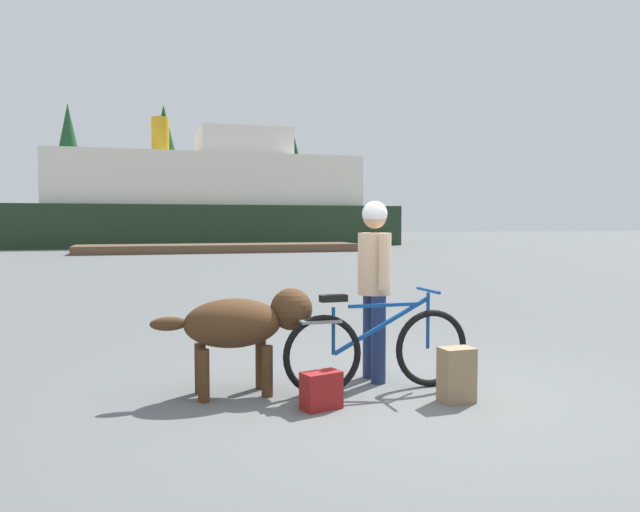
{
  "coord_description": "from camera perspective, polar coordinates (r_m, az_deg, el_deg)",
  "views": [
    {
      "loc": [
        -2.35,
        -4.86,
        1.53
      ],
      "look_at": [
        -0.25,
        2.1,
        1.13
      ],
      "focal_mm": 34.64,
      "sensor_mm": 36.0,
      "label": 1
    }
  ],
  "objects": [
    {
      "name": "dog",
      "position": [
        5.52,
        -7.0,
        -6.19
      ],
      "size": [
        1.43,
        0.51,
        0.93
      ],
      "color": "#472D19",
      "rests_on": "ground_plane"
    },
    {
      "name": "pine_tree_far_left",
      "position": [
        57.63,
        -22.21,
        8.66
      ],
      "size": [
        3.53,
        3.53,
        11.62
      ],
      "color": "#4C331E",
      "rests_on": "ground_plane"
    },
    {
      "name": "pine_tree_center",
      "position": [
        58.57,
        -14.2,
        9.16
      ],
      "size": [
        4.15,
        4.15,
        12.1
      ],
      "color": "#4C331E",
      "rests_on": "ground_plane"
    },
    {
      "name": "pine_tree_far_right",
      "position": [
        62.63,
        -2.36,
        7.35
      ],
      "size": [
        3.8,
        3.8,
        9.96
      ],
      "color": "#4C331E",
      "rests_on": "ground_plane"
    },
    {
      "name": "bicycle",
      "position": [
        5.65,
        5.29,
        -8.5
      ],
      "size": [
        1.78,
        0.44,
        0.91
      ],
      "color": "black",
      "rests_on": "ground_plane"
    },
    {
      "name": "ferry_boat",
      "position": [
        41.07,
        -10.26,
        4.93
      ],
      "size": [
        24.02,
        8.16,
        8.14
      ],
      "color": "#1E331E",
      "rests_on": "ground_plane"
    },
    {
      "name": "handbag_pannier",
      "position": [
        5.16,
        0.12,
        -12.31
      ],
      "size": [
        0.36,
        0.26,
        0.31
      ],
      "primitive_type": "cube",
      "rotation": [
        0.0,
        0.0,
        0.28
      ],
      "color": "maroon",
      "rests_on": "ground_plane"
    },
    {
      "name": "backpack",
      "position": [
        5.45,
        12.51,
        -10.66
      ],
      "size": [
        0.29,
        0.21,
        0.46
      ],
      "primitive_type": "cube",
      "rotation": [
        0.0,
        0.0,
        0.03
      ],
      "color": "#8C7251",
      "rests_on": "ground_plane"
    },
    {
      "name": "ground_plane",
      "position": [
        5.61,
        8.92,
        -12.68
      ],
      "size": [
        160.0,
        160.0,
        0.0
      ],
      "primitive_type": "plane",
      "color": "#595B5B"
    },
    {
      "name": "sailboat_moored",
      "position": [
        44.45,
        -2.69,
        1.85
      ],
      "size": [
        7.63,
        2.14,
        7.65
      ],
      "color": "navy",
      "rests_on": "ground_plane"
    },
    {
      "name": "dock_pier",
      "position": [
        31.3,
        -9.17,
        0.72
      ],
      "size": [
        13.84,
        2.97,
        0.4
      ],
      "primitive_type": "cube",
      "color": "brown",
      "rests_on": "ground_plane"
    },
    {
      "name": "person_cyclist",
      "position": [
        5.93,
        5.05,
        -1.54
      ],
      "size": [
        0.32,
        0.53,
        1.73
      ],
      "color": "navy",
      "rests_on": "ground_plane"
    }
  ]
}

